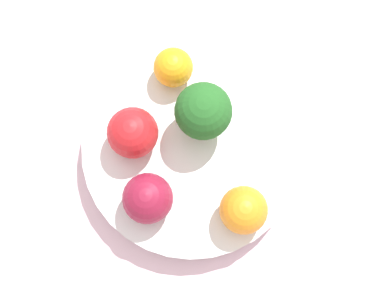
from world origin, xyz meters
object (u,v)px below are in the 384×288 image
apple_red (148,198)px  apple_green (133,133)px  orange_back (244,210)px  bowl (192,150)px  broccoli (203,112)px  orange_front (173,67)px

apple_red → apple_green: bearing=127.3°
orange_back → apple_green: bearing=168.3°
bowl → broccoli: (0.00, 0.03, 0.05)m
orange_back → apple_red: bearing=-163.4°
orange_front → orange_back: 0.16m
orange_front → broccoli: bearing=-37.0°
apple_green → apple_red: bearing=-52.7°
apple_green → orange_front: (0.01, 0.08, -0.01)m
apple_red → orange_front: (-0.03, 0.13, -0.00)m
orange_front → orange_back: bearing=-41.5°
apple_red → orange_front: apple_red is taller
broccoli → apple_red: bearing=-99.5°
broccoli → orange_back: (0.07, -0.07, -0.02)m
broccoli → apple_green: 0.07m
orange_front → bowl: bearing=-52.8°
bowl → apple_green: bearing=-164.0°
bowl → apple_green: (-0.06, -0.02, 0.04)m
apple_red → bowl: bearing=76.8°
broccoli → orange_front: (-0.05, 0.04, -0.02)m
broccoli → apple_red: 0.10m
bowl → broccoli: bearing=89.9°
apple_red → apple_green: (-0.04, 0.05, 0.00)m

